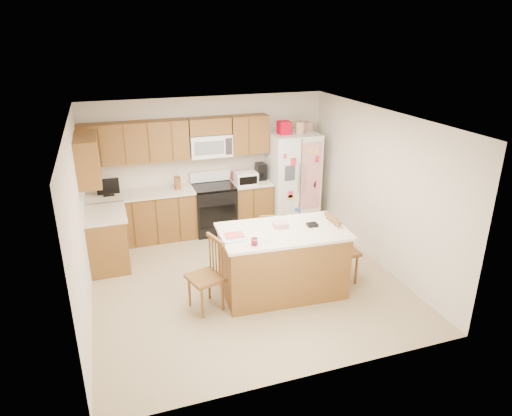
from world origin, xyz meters
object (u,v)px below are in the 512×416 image
object	(u,v)px
stove	(214,208)
windsor_chair_back	(272,242)
refrigerator	(293,178)
windsor_chair_left	(207,277)
island	(282,261)
windsor_chair_right	(340,250)

from	to	relation	value
stove	windsor_chair_back	distance (m)	1.80
refrigerator	windsor_chair_left	distance (m)	3.37
island	windsor_chair_left	distance (m)	1.14
windsor_chair_left	windsor_chair_right	size ratio (longest dim) A/B	0.95
refrigerator	windsor_chair_right	world-z (taller)	refrigerator
refrigerator	windsor_chair_back	size ratio (longest dim) A/B	2.08
stove	island	bearing A→B (deg)	-80.08
windsor_chair_right	island	bearing A→B (deg)	-179.77
island	stove	bearing A→B (deg)	99.92
island	windsor_chair_right	bearing A→B (deg)	0.23
island	windsor_chair_back	world-z (taller)	island
windsor_chair_left	windsor_chair_back	bearing A→B (deg)	32.21
stove	windsor_chair_back	world-z (taller)	stove
windsor_chair_back	windsor_chair_right	distance (m)	1.09
stove	refrigerator	distance (m)	1.63
stove	refrigerator	size ratio (longest dim) A/B	0.55
windsor_chair_back	windsor_chair_right	world-z (taller)	windsor_chair_right
refrigerator	windsor_chair_right	bearing A→B (deg)	-95.11
stove	island	world-z (taller)	stove
island	windsor_chair_right	size ratio (longest dim) A/B	1.71
windsor_chair_left	windsor_chair_back	distance (m)	1.45
refrigerator	windsor_chair_right	xyz separation A→B (m)	(-0.21, -2.36, -0.41)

